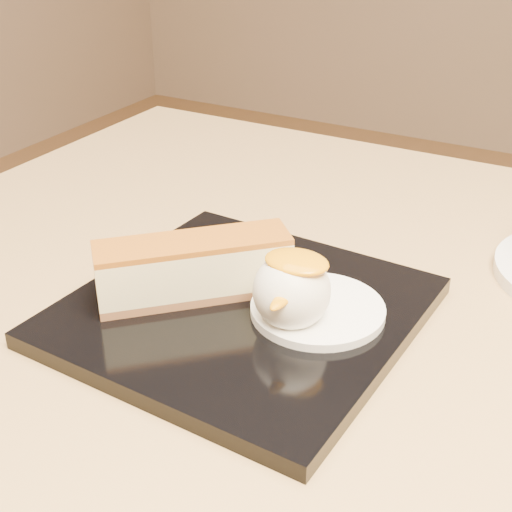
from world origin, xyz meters
The scene contains 6 objects.
dessert_plate centered at (-0.05, 0.02, 0.73)m, with size 0.22×0.22×0.01m, color black.
cheesecake centered at (-0.08, 0.01, 0.75)m, with size 0.12×0.12×0.04m.
cream_smear centered at (0.00, 0.03, 0.73)m, with size 0.09×0.09×0.01m, color white.
ice_cream_scoop centered at (-0.01, 0.01, 0.76)m, with size 0.05×0.05×0.05m, color white.
mango_sauce centered at (-0.01, 0.01, 0.78)m, with size 0.04×0.03×0.01m, color orange.
mint_sprig centered at (-0.03, 0.06, 0.74)m, with size 0.03×0.02×0.00m.
Camera 1 is at (0.16, -0.34, 0.99)m, focal length 50.00 mm.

